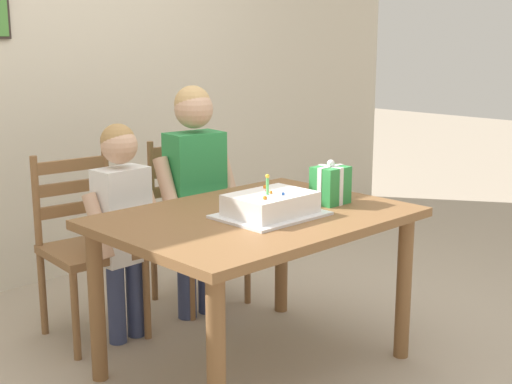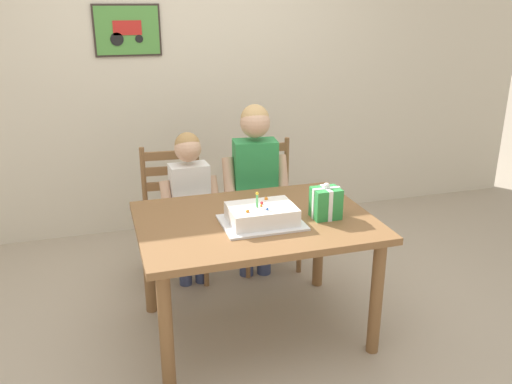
{
  "view_description": "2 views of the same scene",
  "coord_description": "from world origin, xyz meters",
  "px_view_note": "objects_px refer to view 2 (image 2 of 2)",
  "views": [
    {
      "loc": [
        -2.07,
        -2.15,
        1.49
      ],
      "look_at": [
        0.0,
        -0.0,
        0.82
      ],
      "focal_mm": 49.39,
      "sensor_mm": 36.0,
      "label": 1
    },
    {
      "loc": [
        -0.8,
        -2.65,
        1.88
      ],
      "look_at": [
        0.02,
        0.05,
        0.87
      ],
      "focal_mm": 37.44,
      "sensor_mm": 36.0,
      "label": 2
    }
  ],
  "objects_px": {
    "birthday_cake": "(262,215)",
    "chair_left": "(174,213)",
    "chair_right": "(266,203)",
    "dining_table": "(255,234)",
    "child_older": "(255,175)",
    "gift_box_red_large": "(326,203)",
    "child_younger": "(190,195)"
  },
  "relations": [
    {
      "from": "dining_table",
      "to": "child_younger",
      "type": "height_order",
      "value": "child_younger"
    },
    {
      "from": "dining_table",
      "to": "chair_left",
      "type": "distance_m",
      "value": 0.93
    },
    {
      "from": "dining_table",
      "to": "birthday_cake",
      "type": "xyz_separation_m",
      "value": [
        0.01,
        -0.08,
        0.15
      ]
    },
    {
      "from": "child_younger",
      "to": "gift_box_red_large",
      "type": "bearing_deg",
      "value": -50.45
    },
    {
      "from": "dining_table",
      "to": "gift_box_red_large",
      "type": "xyz_separation_m",
      "value": [
        0.38,
        -0.1,
        0.18
      ]
    },
    {
      "from": "child_younger",
      "to": "child_older",
      "type": "bearing_deg",
      "value": -0.04
    },
    {
      "from": "child_younger",
      "to": "birthday_cake",
      "type": "bearing_deg",
      "value": -70.53
    },
    {
      "from": "dining_table",
      "to": "child_older",
      "type": "distance_m",
      "value": 0.71
    },
    {
      "from": "dining_table",
      "to": "child_younger",
      "type": "xyz_separation_m",
      "value": [
        -0.25,
        0.67,
        0.03
      ]
    },
    {
      "from": "dining_table",
      "to": "child_younger",
      "type": "bearing_deg",
      "value": 110.5
    },
    {
      "from": "chair_right",
      "to": "child_younger",
      "type": "relative_size",
      "value": 0.85
    },
    {
      "from": "child_older",
      "to": "child_younger",
      "type": "distance_m",
      "value": 0.46
    },
    {
      "from": "chair_left",
      "to": "chair_right",
      "type": "bearing_deg",
      "value": 0.0
    },
    {
      "from": "chair_left",
      "to": "child_younger",
      "type": "relative_size",
      "value": 0.85
    },
    {
      "from": "child_older",
      "to": "gift_box_red_large",
      "type": "bearing_deg",
      "value": -76.82
    },
    {
      "from": "chair_left",
      "to": "child_older",
      "type": "distance_m",
      "value": 0.64
    },
    {
      "from": "gift_box_red_large",
      "to": "child_older",
      "type": "xyz_separation_m",
      "value": [
        -0.18,
        0.77,
        -0.06
      ]
    },
    {
      "from": "dining_table",
      "to": "gift_box_red_large",
      "type": "height_order",
      "value": "gift_box_red_large"
    },
    {
      "from": "dining_table",
      "to": "birthday_cake",
      "type": "height_order",
      "value": "birthday_cake"
    },
    {
      "from": "dining_table",
      "to": "chair_left",
      "type": "height_order",
      "value": "chair_left"
    },
    {
      "from": "birthday_cake",
      "to": "chair_left",
      "type": "xyz_separation_m",
      "value": [
        -0.35,
        0.93,
        -0.31
      ]
    },
    {
      "from": "gift_box_red_large",
      "to": "chair_right",
      "type": "xyz_separation_m",
      "value": [
        -0.04,
        0.95,
        -0.35
      ]
    },
    {
      "from": "chair_left",
      "to": "dining_table",
      "type": "bearing_deg",
      "value": -68.25
    },
    {
      "from": "birthday_cake",
      "to": "chair_left",
      "type": "bearing_deg",
      "value": 110.83
    },
    {
      "from": "dining_table",
      "to": "chair_right",
      "type": "distance_m",
      "value": 0.94
    },
    {
      "from": "dining_table",
      "to": "child_older",
      "type": "relative_size",
      "value": 1.06
    },
    {
      "from": "gift_box_red_large",
      "to": "chair_right",
      "type": "bearing_deg",
      "value": 92.2
    },
    {
      "from": "child_older",
      "to": "child_younger",
      "type": "xyz_separation_m",
      "value": [
        -0.45,
        0.0,
        -0.1
      ]
    },
    {
      "from": "child_younger",
      "to": "dining_table",
      "type": "bearing_deg",
      "value": -69.5
    },
    {
      "from": "birthday_cake",
      "to": "chair_right",
      "type": "height_order",
      "value": "chair_right"
    },
    {
      "from": "birthday_cake",
      "to": "dining_table",
      "type": "bearing_deg",
      "value": 100.1
    },
    {
      "from": "gift_box_red_large",
      "to": "child_younger",
      "type": "relative_size",
      "value": 0.19
    }
  ]
}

